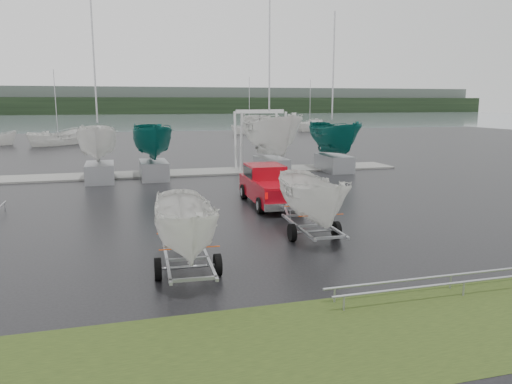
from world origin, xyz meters
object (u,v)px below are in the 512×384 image
(pickup_truck, at_px, (268,184))
(trailer_hitched, at_px, (314,158))
(trailer_parked, at_px, (185,178))
(boat_hoist, at_px, (260,131))

(pickup_truck, height_order, trailer_hitched, trailer_hitched)
(trailer_hitched, relative_size, trailer_parked, 1.05)
(pickup_truck, relative_size, boat_hoist, 1.29)
(trailer_hitched, distance_m, trailer_parked, 5.34)
(trailer_parked, bearing_deg, pickup_truck, 62.92)
(trailer_parked, bearing_deg, trailer_hitched, 31.22)
(pickup_truck, bearing_deg, boat_hoist, 78.25)
(pickup_truck, distance_m, boat_hoist, 11.30)
(trailer_parked, distance_m, boat_hoist, 20.92)
(trailer_hitched, bearing_deg, boat_hoist, 82.39)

